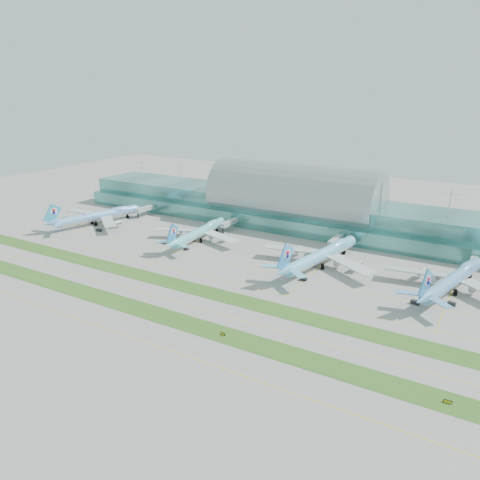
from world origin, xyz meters
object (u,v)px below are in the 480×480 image
Objects in this scene: terminal at (294,205)px; airliner_c at (322,254)px; airliner_a at (99,215)px; airliner_b at (200,231)px; taxiway_sign_far_east at (448,402)px; airliner_d at (454,278)px; taxiway_sign_east at (223,334)px.

airliner_c is at bearing -54.31° from terminal.
airliner_a is 1.05× the size of airliner_b.
airliner_a is at bearing -150.10° from terminal.
terminal is at bearing 136.03° from airliner_c.
airliner_a is 259.01m from taxiway_sign_far_east.
airliner_a is 167.10m from airliner_c.
taxiway_sign_far_east is (76.37, -91.18, -6.11)m from airliner_c.
airliner_c is 66.00m from airliner_d.
airliner_c reaches higher than airliner_b.
terminal is at bearing 56.55° from airliner_b.
airliner_d is 92.20m from taxiway_sign_far_east.
airliner_a reaches higher than taxiway_sign_far_east.
airliner_c is 29.76× the size of taxiway_sign_far_east.
terminal is 4.70× the size of airliner_a.
terminal reaches higher than taxiway_sign_far_east.
taxiway_sign_east is at bearing 179.06° from taxiway_sign_far_east.
taxiway_sign_east is (161.41, -88.46, -5.74)m from airliner_a.
airliner_b is (83.93, 5.92, -0.43)m from airliner_a.
terminal is at bearing 45.70° from airliner_a.
taxiway_sign_east is at bearing -114.03° from airliner_d.
terminal is 200.44m from taxiway_sign_far_east.
terminal is 81.52m from airliner_c.
terminal reaches higher than airliner_c.
taxiway_sign_far_east is (123.72, -157.10, -13.68)m from terminal.
airliner_d reaches higher than airliner_b.
taxiway_sign_east is (-71.66, -91.62, -5.82)m from airliner_d.
terminal is 129.52× the size of taxiway_sign_far_east.
airliner_c reaches higher than taxiway_sign_east.
taxiway_sign_far_east is (10.37, -91.43, -5.79)m from airliner_d.
airliner_a is at bearing -168.66° from airliner_c.
airliner_a is (-119.71, -68.83, -7.97)m from terminal.
airliner_c is at bearing -165.79° from airliner_d.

